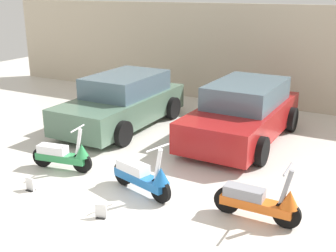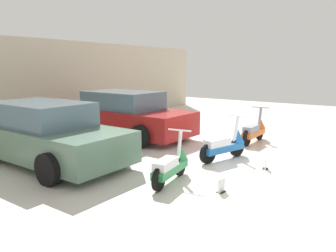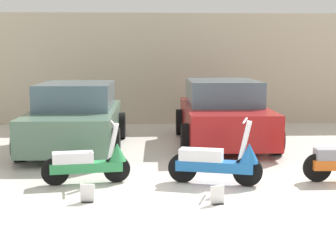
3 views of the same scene
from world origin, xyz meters
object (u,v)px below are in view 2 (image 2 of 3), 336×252
object	(u,v)px
scooter_front_left	(172,164)
placard_near_left_scooter	(221,186)
car_rear_center	(127,115)
car_rear_left	(47,134)
scooter_front_right	(225,144)
scooter_front_center	(255,130)
placard_near_right_scooter	(265,164)

from	to	relation	value
scooter_front_left	placard_near_left_scooter	world-z (taller)	scooter_front_left
car_rear_center	car_rear_left	bearing A→B (deg)	-80.22
scooter_front_right	scooter_front_center	size ratio (longest dim) A/B	1.00
car_rear_left	scooter_front_center	bearing A→B (deg)	56.87
scooter_front_left	car_rear_center	distance (m)	4.55
scooter_front_left	car_rear_left	bearing A→B (deg)	91.57
scooter_front_left	scooter_front_right	size ratio (longest dim) A/B	0.95
scooter_front_left	scooter_front_right	xyz separation A→B (m)	(2.06, -0.15, 0.03)
scooter_front_right	scooter_front_left	bearing A→B (deg)	-168.11
scooter_front_right	placard_near_right_scooter	bearing A→B (deg)	-83.15
car_rear_left	placard_near_right_scooter	world-z (taller)	car_rear_left
car_rear_center	placard_near_right_scooter	distance (m)	4.99
scooter_front_right	placard_near_left_scooter	world-z (taller)	scooter_front_right
scooter_front_left	placard_near_right_scooter	world-z (taller)	scooter_front_left
car_rear_left	placard_near_left_scooter	distance (m)	4.31
scooter_front_center	scooter_front_right	bearing A→B (deg)	-177.14
placard_near_right_scooter	scooter_front_center	bearing A→B (deg)	26.45
car_rear_left	scooter_front_left	bearing A→B (deg)	11.40
scooter_front_center	car_rear_left	size ratio (longest dim) A/B	0.35
scooter_front_right	placard_near_left_scooter	bearing A→B (deg)	-139.38
car_rear_center	scooter_front_center	bearing A→B (deg)	24.16
scooter_front_right	scooter_front_center	bearing A→B (deg)	18.69
scooter_front_right	car_rear_left	world-z (taller)	car_rear_left
scooter_front_center	car_rear_center	bearing A→B (deg)	113.17
car_rear_center	placard_near_right_scooter	size ratio (longest dim) A/B	16.65
car_rear_left	placard_near_right_scooter	bearing A→B (deg)	29.89
scooter_front_center	car_rear_left	xyz separation A→B (m)	(-4.89, 3.21, 0.32)
car_rear_center	placard_near_right_scooter	world-z (taller)	car_rear_center
placard_near_right_scooter	car_rear_left	bearing A→B (deg)	119.76
car_rear_center	placard_near_left_scooter	bearing A→B (deg)	-27.86
car_rear_left	placard_near_left_scooter	size ratio (longest dim) A/B	16.22
scooter_front_right	placard_near_left_scooter	xyz separation A→B (m)	(-1.99, -0.91, -0.26)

